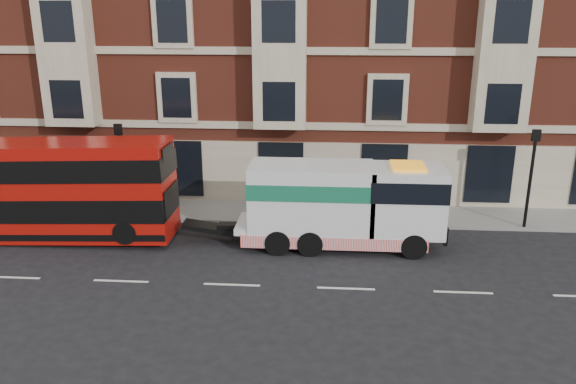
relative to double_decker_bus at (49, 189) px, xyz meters
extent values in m
plane|color=black|center=(8.25, -3.79, -2.21)|extent=(120.00, 120.00, 0.00)
cube|color=slate|center=(8.25, 3.71, -2.13)|extent=(90.00, 3.00, 0.15)
cube|color=maroon|center=(8.75, 11.21, 6.79)|extent=(45.00, 12.00, 18.00)
cylinder|color=black|center=(2.25, 2.41, -0.06)|extent=(0.14, 0.14, 4.00)
cube|color=black|center=(2.25, 2.41, 2.04)|extent=(0.35, 0.15, 0.50)
cylinder|color=black|center=(20.25, 2.41, -0.06)|extent=(0.14, 0.14, 4.00)
cube|color=black|center=(20.25, 2.41, 2.04)|extent=(0.35, 0.15, 0.50)
cube|color=#A40F09|center=(0.00, 0.00, -0.06)|extent=(10.25, 2.29, 4.03)
cube|color=black|center=(0.00, 0.00, -0.65)|extent=(10.29, 2.35, 0.96)
cube|color=black|center=(0.00, 0.00, 1.00)|extent=(10.29, 2.35, 0.92)
cylinder|color=black|center=(3.48, -1.03, -1.46)|extent=(0.95, 0.29, 0.95)
cylinder|color=black|center=(3.48, 1.03, -1.46)|extent=(0.95, 0.29, 0.95)
cube|color=silver|center=(12.00, 0.00, -1.34)|extent=(8.24, 2.11, 0.27)
cube|color=silver|center=(14.65, 0.00, -0.15)|extent=(2.93, 2.29, 2.65)
cube|color=silver|center=(10.90, 0.00, -0.10)|extent=(4.94, 2.29, 2.65)
cube|color=#166445|center=(10.90, 0.00, 0.36)|extent=(4.99, 2.33, 0.64)
cube|color=red|center=(11.82, 0.00, -1.66)|extent=(7.32, 2.35, 0.50)
cylinder|color=black|center=(14.93, -1.03, -1.70)|extent=(1.01, 0.32, 1.01)
cylinder|color=black|center=(14.93, 1.03, -1.70)|extent=(1.01, 0.32, 1.01)
cylinder|color=black|center=(10.90, -1.03, -1.70)|extent=(1.01, 0.37, 1.01)
cylinder|color=black|center=(10.90, 1.03, -1.70)|extent=(1.01, 0.37, 1.01)
cylinder|color=black|center=(9.62, -1.03, -1.70)|extent=(1.01, 0.37, 1.01)
cylinder|color=black|center=(9.62, 1.03, -1.70)|extent=(1.01, 0.37, 1.01)
imported|color=#192532|center=(-3.38, 2.36, -1.28)|extent=(0.67, 0.65, 1.56)
camera|label=1|loc=(11.49, -21.45, 6.84)|focal=35.00mm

